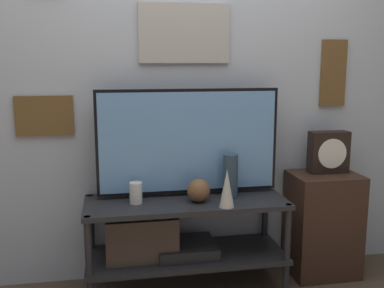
{
  "coord_description": "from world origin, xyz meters",
  "views": [
    {
      "loc": [
        -0.44,
        -2.31,
        1.41
      ],
      "look_at": [
        0.04,
        0.27,
        0.93
      ],
      "focal_mm": 42.0,
      "sensor_mm": 36.0,
      "label": 1
    }
  ],
  "objects_px": {
    "television": "(188,141)",
    "vase_tall_ceramic": "(230,176)",
    "vase_round_glass": "(198,190)",
    "mantel_clock": "(329,152)",
    "candle_jar": "(136,193)",
    "vase_slim_bronze": "(227,188)"
  },
  "relations": [
    {
      "from": "vase_tall_ceramic",
      "to": "mantel_clock",
      "type": "height_order",
      "value": "mantel_clock"
    },
    {
      "from": "vase_slim_bronze",
      "to": "mantel_clock",
      "type": "xyz_separation_m",
      "value": [
        0.76,
        0.27,
        0.13
      ]
    },
    {
      "from": "vase_round_glass",
      "to": "mantel_clock",
      "type": "relative_size",
      "value": 0.51
    },
    {
      "from": "vase_round_glass",
      "to": "candle_jar",
      "type": "relative_size",
      "value": 1.1
    },
    {
      "from": "television",
      "to": "vase_tall_ceramic",
      "type": "height_order",
      "value": "television"
    },
    {
      "from": "vase_round_glass",
      "to": "vase_tall_ceramic",
      "type": "bearing_deg",
      "value": 15.35
    },
    {
      "from": "vase_round_glass",
      "to": "mantel_clock",
      "type": "height_order",
      "value": "mantel_clock"
    },
    {
      "from": "vase_tall_ceramic",
      "to": "mantel_clock",
      "type": "bearing_deg",
      "value": 7.01
    },
    {
      "from": "vase_tall_ceramic",
      "to": "vase_slim_bronze",
      "type": "xyz_separation_m",
      "value": [
        -0.07,
        -0.19,
        -0.02
      ]
    },
    {
      "from": "vase_tall_ceramic",
      "to": "candle_jar",
      "type": "height_order",
      "value": "vase_tall_ceramic"
    },
    {
      "from": "mantel_clock",
      "to": "vase_round_glass",
      "type": "bearing_deg",
      "value": -170.99
    },
    {
      "from": "mantel_clock",
      "to": "vase_slim_bronze",
      "type": "bearing_deg",
      "value": -160.41
    },
    {
      "from": "television",
      "to": "candle_jar",
      "type": "xyz_separation_m",
      "value": [
        -0.34,
        -0.11,
        -0.28
      ]
    },
    {
      "from": "vase_tall_ceramic",
      "to": "vase_round_glass",
      "type": "xyz_separation_m",
      "value": [
        -0.21,
        -0.06,
        -0.07
      ]
    },
    {
      "from": "vase_tall_ceramic",
      "to": "candle_jar",
      "type": "relative_size",
      "value": 2.13
    },
    {
      "from": "candle_jar",
      "to": "mantel_clock",
      "type": "height_order",
      "value": "mantel_clock"
    },
    {
      "from": "television",
      "to": "vase_tall_ceramic",
      "type": "relative_size",
      "value": 4.18
    },
    {
      "from": "vase_round_glass",
      "to": "mantel_clock",
      "type": "bearing_deg",
      "value": 9.01
    },
    {
      "from": "television",
      "to": "mantel_clock",
      "type": "bearing_deg",
      "value": -0.34
    },
    {
      "from": "vase_round_glass",
      "to": "vase_slim_bronze",
      "type": "bearing_deg",
      "value": -42.27
    },
    {
      "from": "vase_tall_ceramic",
      "to": "vase_round_glass",
      "type": "distance_m",
      "value": 0.23
    },
    {
      "from": "vase_round_glass",
      "to": "candle_jar",
      "type": "bearing_deg",
      "value": 174.14
    }
  ]
}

